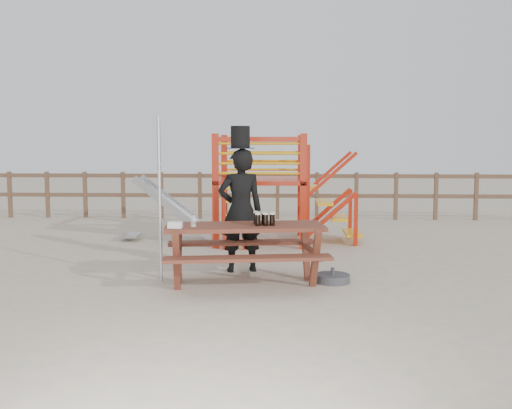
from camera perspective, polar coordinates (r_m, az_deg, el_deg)
ground at (r=7.78m, az=-1.99°, el=-8.11°), size 60.00×60.00×0.00m
back_fence at (r=14.58m, az=0.21°, el=1.43°), size 15.09×0.09×1.20m
playground_fort at (r=11.15m, az=0.11°, el=1.75°), size 4.71×1.84×2.10m
picnic_table at (r=7.74m, az=-1.14°, el=-4.27°), size 2.31×1.75×0.82m
man_with_hat at (r=8.49m, az=-1.56°, el=-0.26°), size 0.76×0.60×2.17m
metal_pole at (r=7.92m, az=-9.60°, el=0.43°), size 0.05×0.05×2.28m
parasol_base at (r=8.03m, az=7.66°, el=-7.31°), size 0.48×0.48×0.20m
paper_bag at (r=7.47m, az=-8.10°, el=-2.03°), size 0.18×0.14×0.08m
stout_pints at (r=7.67m, az=0.76°, el=-1.41°), size 0.30×0.28×0.17m
empty_glasses at (r=7.55m, az=-6.29°, el=-1.69°), size 0.07×0.07×0.15m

